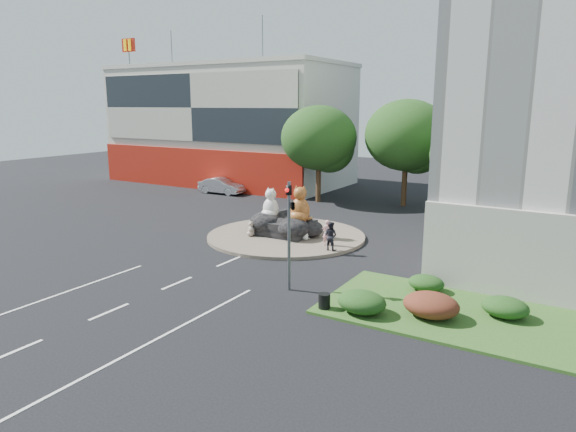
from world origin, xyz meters
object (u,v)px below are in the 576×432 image
object	(u,v)px
cat_white	(271,203)
kitten_calico	(251,228)
kitten_white	(305,234)
litter_bin	(324,301)
cat_tabby	(300,204)
pedestrian_dark	(331,236)
pedestrian_pink	(327,233)
parked_car	(221,186)

from	to	relation	value
cat_white	kitten_calico	xyz separation A→B (m)	(-0.64, -1.30, -1.45)
kitten_white	litter_bin	bearing A→B (deg)	-111.04
cat_tabby	pedestrian_dark	size ratio (longest dim) A/B	1.42
cat_white	kitten_calico	distance (m)	2.05
cat_tabby	pedestrian_pink	size ratio (longest dim) A/B	1.55
pedestrian_pink	pedestrian_dark	world-z (taller)	pedestrian_dark
kitten_calico	pedestrian_dark	xyz separation A→B (m)	(5.71, -0.31, 0.34)
cat_white	litter_bin	size ratio (longest dim) A/B	3.36
cat_white	litter_bin	bearing A→B (deg)	-39.55
kitten_white	cat_tabby	bearing A→B (deg)	87.53
kitten_white	parked_car	xyz separation A→B (m)	(-15.46, 11.40, 0.19)
pedestrian_pink	cat_tabby	bearing A→B (deg)	-57.61
cat_white	litter_bin	distance (m)	12.71
pedestrian_dark	litter_bin	xyz separation A→B (m)	(3.50, -7.61, -0.60)
litter_bin	kitten_calico	bearing A→B (deg)	139.27
kitten_calico	litter_bin	bearing A→B (deg)	-0.42
kitten_calico	litter_bin	xyz separation A→B (m)	(9.21, -7.93, -0.26)
cat_white	pedestrian_dark	bearing A→B (deg)	-10.10
litter_bin	cat_tabby	bearing A→B (deg)	124.72
parked_car	cat_tabby	bearing A→B (deg)	-127.81
pedestrian_dark	kitten_white	bearing A→B (deg)	-23.94
pedestrian_pink	parked_car	xyz separation A→B (m)	(-17.12, 11.79, -0.21)
kitten_white	litter_bin	size ratio (longest dim) A/B	1.16
kitten_calico	parked_car	world-z (taller)	parked_car
pedestrian_dark	litter_bin	bearing A→B (deg)	118.73
pedestrian_dark	pedestrian_pink	bearing A→B (deg)	-48.20
cat_white	parked_car	bearing A→B (deg)	146.65
kitten_calico	kitten_white	distance (m)	3.53
cat_tabby	kitten_white	distance (m)	1.94
kitten_white	pedestrian_dark	size ratio (longest dim) A/B	0.43
kitten_calico	cat_white	bearing A→B (deg)	104.04
kitten_white	pedestrian_pink	distance (m)	1.75
pedestrian_dark	cat_white	bearing A→B (deg)	-13.64
kitten_white	kitten_calico	bearing A→B (deg)	140.60
pedestrian_pink	cat_white	bearing A→B (deg)	-45.84
kitten_white	parked_car	distance (m)	19.21
pedestrian_dark	parked_car	world-z (taller)	pedestrian_dark
pedestrian_dark	kitten_calico	bearing A→B (deg)	0.89
parked_car	litter_bin	xyz separation A→B (m)	(21.26, -20.24, -0.32)
cat_tabby	litter_bin	bearing A→B (deg)	-73.54
cat_white	pedestrian_pink	size ratio (longest dim) A/B	1.37
cat_white	cat_tabby	distance (m)	2.07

